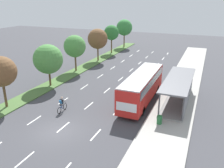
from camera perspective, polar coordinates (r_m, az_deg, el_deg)
The scene contains 16 objects.
ground_plane at distance 22.89m, azimuth -12.90°, elevation -11.12°, with size 140.00×140.00×0.00m, color #424247.
median_strip at distance 42.61m, azimuth -6.67°, elevation 4.12°, with size 2.60×52.00×0.12m, color #4C7038.
sidewalk_right at distance 37.57m, azimuth 17.43°, elevation 1.15°, with size 4.50×52.00×0.15m, color #ADAAA3.
lane_divider_left at distance 37.48m, azimuth -2.88°, elevation 1.91°, with size 0.14×43.89×0.01m.
lane_divider_center at distance 36.17m, azimuth 2.13°, elevation 1.25°, with size 0.14×43.89×0.01m.
lane_divider_right at distance 35.17m, azimuth 7.47°, elevation 0.53°, with size 0.14×43.89×0.01m.
bus_shelter at distance 28.26m, azimuth 16.31°, elevation -1.05°, with size 2.90×10.30×2.86m.
bus at distance 27.89m, azimuth 7.36°, elevation -0.22°, with size 2.54×11.29×3.37m.
cyclist at distance 26.14m, azimuth -12.13°, elevation -4.99°, with size 0.46×1.82×1.71m.
median_tree_nearest at distance 27.95m, azimuth -25.44°, elevation 2.73°, with size 3.34×3.34×5.83m.
median_tree_second at distance 33.25m, azimuth -15.32°, elevation 5.85°, with size 4.04×4.04×5.81m.
median_tree_third at distance 39.60m, azimuth -9.07°, elevation 9.06°, with size 3.65×3.65×5.99m.
median_tree_fourth at distance 46.02m, azimuth -3.52°, elevation 10.92°, with size 3.87×3.87×6.21m.
median_tree_fifth at distance 53.07m, azimuth -0.12°, elevation 12.40°, with size 3.29×3.29×6.14m.
median_tree_farthest at distance 60.08m, azimuth 3.03°, elevation 13.58°, with size 3.96×3.96×6.79m.
trash_bin at distance 23.49m, azimuth 11.49°, elevation -8.53°, with size 0.52×0.52×0.85m, color #286B38.
Camera 1 is at (11.98, -15.63, 11.65)m, focal length 37.50 mm.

